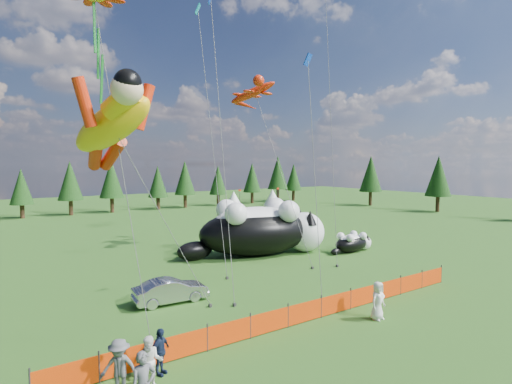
# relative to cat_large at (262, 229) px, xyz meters

# --- Properties ---
(ground) EXTENTS (160.00, 160.00, 0.00)m
(ground) POSITION_rel_cat_large_xyz_m (-6.26, -9.35, -2.11)
(ground) COLOR #103509
(ground) RESTS_ON ground
(safety_fence) EXTENTS (22.06, 0.06, 1.10)m
(safety_fence) POSITION_rel_cat_large_xyz_m (-6.26, -12.35, -1.60)
(safety_fence) COLOR #262626
(safety_fence) RESTS_ON ground
(tree_line) EXTENTS (90.00, 4.00, 8.00)m
(tree_line) POSITION_rel_cat_large_xyz_m (-6.26, 35.65, 1.89)
(tree_line) COLOR black
(tree_line) RESTS_ON ground
(festival_tents) EXTENTS (50.00, 3.20, 2.80)m
(festival_tents) POSITION_rel_cat_large_xyz_m (4.74, 30.65, -0.71)
(festival_tents) COLOR white
(festival_tents) RESTS_ON ground
(cat_large) EXTENTS (12.10, 6.47, 4.43)m
(cat_large) POSITION_rel_cat_large_xyz_m (0.00, 0.00, 0.00)
(cat_large) COLOR black
(cat_large) RESTS_ON ground
(cat_small) EXTENTS (4.56, 1.69, 1.65)m
(cat_small) POSITION_rel_cat_large_xyz_m (6.87, -3.32, -1.32)
(cat_small) COLOR black
(cat_small) RESTS_ON ground
(car) EXTENTS (3.94, 1.57, 1.27)m
(car) POSITION_rel_cat_large_xyz_m (-10.32, -6.38, -1.47)
(car) COLOR #B8B8BD
(car) RESTS_ON ground
(spectator_b) EXTENTS (0.95, 0.78, 1.70)m
(spectator_b) POSITION_rel_cat_large_xyz_m (-13.95, -13.57, -1.26)
(spectator_b) COLOR white
(spectator_b) RESTS_ON ground
(spectator_c) EXTENTS (1.07, 0.92, 1.63)m
(spectator_c) POSITION_rel_cat_large_xyz_m (-13.40, -12.97, -1.29)
(spectator_c) COLOR #151F3A
(spectator_c) RESTS_ON ground
(spectator_d) EXTENTS (1.32, 1.19, 1.84)m
(spectator_d) POSITION_rel_cat_large_xyz_m (-14.92, -13.54, -1.19)
(spectator_d) COLOR #525256
(spectator_d) RESTS_ON ground
(spectator_e) EXTENTS (0.94, 0.67, 1.79)m
(spectator_e) POSITION_rel_cat_large_xyz_m (-3.21, -13.97, -1.21)
(spectator_e) COLOR white
(spectator_e) RESTS_ON ground
(superhero_kite) EXTENTS (8.10, 5.91, 11.53)m
(superhero_kite) POSITION_rel_cat_large_xyz_m (-14.07, -10.07, 6.64)
(superhero_kite) COLOR yellow
(superhero_kite) RESTS_ON ground
(gecko_kite) EXTENTS (6.29, 13.77, 17.00)m
(gecko_kite) POSITION_rel_cat_large_xyz_m (2.16, 4.61, 11.59)
(gecko_kite) COLOR red
(gecko_kite) RESTS_ON ground
(flower_kite) EXTENTS (3.03, 3.02, 14.03)m
(flower_kite) POSITION_rel_cat_large_xyz_m (-14.33, -8.91, 11.57)
(flower_kite) COLOR red
(flower_kite) RESTS_ON ground
(diamond_kite_a) EXTENTS (1.79, 5.56, 18.15)m
(diamond_kite_a) POSITION_rel_cat_large_xyz_m (-6.52, -4.07, 13.87)
(diamond_kite_a) COLOR #0D3CC6
(diamond_kite_a) RESTS_ON ground
(diamond_kite_c) EXTENTS (2.08, 3.28, 13.80)m
(diamond_kite_c) POSITION_rel_cat_large_xyz_m (-3.11, -8.89, 10.19)
(diamond_kite_c) COLOR #0D3CC6
(diamond_kite_c) RESTS_ON ground
(diamond_kite_d) EXTENTS (1.12, 5.76, 19.32)m
(diamond_kite_d) POSITION_rel_cat_large_xyz_m (-5.10, 0.56, 15.21)
(diamond_kite_d) COLOR #0D9AA6
(diamond_kite_d) RESTS_ON ground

